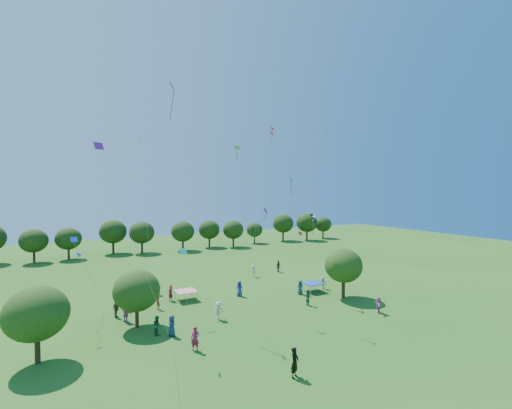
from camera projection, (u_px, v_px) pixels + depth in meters
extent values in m
plane|color=#30651E|center=(362.00, 388.00, 21.37)|extent=(160.00, 160.00, 0.00)
cylinder|color=#422B19|center=(38.00, 351.00, 24.36)|extent=(0.37, 0.37, 1.78)
ellipsoid|color=#294B15|center=(37.00, 314.00, 24.25)|extent=(4.30, 4.30, 3.87)
cylinder|color=#422B19|center=(137.00, 318.00, 30.88)|extent=(0.33, 0.33, 1.59)
ellipsoid|color=#294B15|center=(137.00, 291.00, 30.78)|extent=(4.12, 4.12, 3.71)
cylinder|color=#422B19|center=(343.00, 289.00, 39.42)|extent=(0.39, 0.39, 1.92)
ellipsoid|color=#294B15|center=(343.00, 266.00, 39.31)|extent=(4.30, 4.30, 3.87)
cylinder|color=#422B19|center=(34.00, 257.00, 58.83)|extent=(0.38, 0.38, 1.87)
ellipsoid|color=#203A10|center=(34.00, 241.00, 58.72)|extent=(4.48, 4.48, 4.03)
cylinder|color=#422B19|center=(69.00, 254.00, 61.84)|extent=(0.38, 0.38, 1.84)
ellipsoid|color=#203A10|center=(68.00, 239.00, 61.73)|extent=(4.42, 4.42, 3.98)
cylinder|color=#422B19|center=(113.00, 248.00, 67.60)|extent=(0.44, 0.44, 2.14)
ellipsoid|color=#203A10|center=(113.00, 232.00, 67.47)|extent=(5.14, 5.14, 4.63)
cylinder|color=#422B19|center=(142.00, 248.00, 68.10)|extent=(0.42, 0.42, 2.03)
ellipsoid|color=#203A10|center=(142.00, 233.00, 67.98)|extent=(4.86, 4.86, 4.37)
cylinder|color=#422B19|center=(183.00, 246.00, 70.88)|extent=(0.40, 0.40, 1.96)
ellipsoid|color=#203A10|center=(183.00, 232.00, 70.77)|extent=(4.71, 4.71, 4.24)
cylinder|color=#422B19|center=(209.00, 243.00, 75.25)|extent=(0.39, 0.39, 1.91)
ellipsoid|color=#203A10|center=(209.00, 230.00, 75.14)|extent=(4.59, 4.59, 4.13)
cylinder|color=#422B19|center=(233.00, 243.00, 75.60)|extent=(0.39, 0.39, 1.89)
ellipsoid|color=#203A10|center=(233.00, 230.00, 75.49)|extent=(4.54, 4.54, 4.08)
cylinder|color=#422B19|center=(254.00, 240.00, 80.99)|extent=(0.33, 0.33, 1.58)
ellipsoid|color=#203A10|center=(254.00, 230.00, 80.90)|extent=(3.80, 3.80, 3.42)
cylinder|color=#422B19|center=(283.00, 236.00, 85.06)|extent=(0.44, 0.44, 2.13)
ellipsoid|color=#203A10|center=(283.00, 223.00, 84.94)|extent=(5.12, 5.12, 4.61)
cylinder|color=#422B19|center=(307.00, 236.00, 86.07)|extent=(0.45, 0.45, 2.18)
ellipsoid|color=#203A10|center=(307.00, 223.00, 85.94)|extent=(5.24, 5.24, 4.72)
cylinder|color=#422B19|center=(323.00, 235.00, 89.85)|extent=(0.37, 0.37, 1.81)
ellipsoid|color=#203A10|center=(323.00, 224.00, 89.74)|extent=(4.35, 4.35, 3.91)
cube|color=red|center=(186.00, 291.00, 38.49)|extent=(2.20, 2.20, 0.08)
cylinder|color=#999999|center=(180.00, 299.00, 37.16)|extent=(0.05, 0.05, 1.10)
cylinder|color=#999999|center=(197.00, 297.00, 38.10)|extent=(0.05, 0.05, 1.10)
cylinder|color=#999999|center=(175.00, 294.00, 38.92)|extent=(0.05, 0.05, 1.10)
cylinder|color=#999999|center=(192.00, 292.00, 39.86)|extent=(0.05, 0.05, 1.10)
cube|color=#1B40B2|center=(312.00, 283.00, 41.84)|extent=(2.20, 2.20, 0.08)
cylinder|color=#999999|center=(311.00, 290.00, 40.50)|extent=(0.05, 0.05, 1.10)
cylinder|color=#999999|center=(324.00, 288.00, 41.45)|extent=(0.05, 0.05, 1.10)
cylinder|color=#999999|center=(301.00, 286.00, 42.26)|extent=(0.05, 0.05, 1.10)
cylinder|color=#999999|center=(314.00, 284.00, 43.21)|extent=(0.05, 0.05, 1.10)
imported|color=black|center=(295.00, 362.00, 22.52)|extent=(0.89, 0.80, 2.01)
imported|color=navy|center=(300.00, 287.00, 40.71)|extent=(0.92, 0.68, 1.66)
imported|color=#9A381C|center=(158.00, 302.00, 35.47)|extent=(0.46, 0.65, 1.64)
imported|color=#235334|center=(157.00, 325.00, 29.24)|extent=(0.64, 0.89, 1.63)
imported|color=#AEA28B|center=(323.00, 283.00, 42.96)|extent=(1.02, 1.11, 1.60)
imported|color=#37322C|center=(278.00, 266.00, 51.92)|extent=(1.13, 0.81, 1.76)
imported|color=#AD6591|center=(126.00, 313.00, 32.12)|extent=(1.24, 1.74, 1.77)
imported|color=navy|center=(239.00, 289.00, 40.01)|extent=(0.92, 0.97, 1.77)
imported|color=maroon|center=(195.00, 339.00, 26.28)|extent=(0.83, 0.79, 1.88)
imported|color=#255639|center=(308.00, 297.00, 36.79)|extent=(0.51, 0.87, 1.72)
imported|color=#C1AF9A|center=(253.00, 271.00, 49.05)|extent=(0.51, 1.13, 1.73)
imported|color=#403733|center=(116.00, 309.00, 33.24)|extent=(0.81, 1.09, 1.69)
imported|color=#A15E84|center=(378.00, 305.00, 34.41)|extent=(1.32, 1.60, 1.67)
imported|color=navy|center=(172.00, 326.00, 28.97)|extent=(0.48, 0.88, 1.78)
imported|color=maroon|center=(170.00, 293.00, 38.25)|extent=(0.79, 0.74, 1.79)
imported|color=#285424|center=(157.00, 288.00, 40.47)|extent=(0.98, 0.73, 1.76)
imported|color=beige|center=(219.00, 311.00, 32.66)|extent=(1.24, 0.82, 1.75)
cube|color=black|center=(314.00, 218.00, 38.47)|extent=(1.24, 1.18, 0.95)
cube|color=black|center=(313.00, 229.00, 38.57)|extent=(0.08, 0.27, 1.18)
sphere|color=white|center=(314.00, 217.00, 38.42)|extent=(0.35, 0.35, 0.35)
cylinder|color=white|center=(314.00, 220.00, 38.43)|extent=(0.25, 0.49, 0.32)
cylinder|color=white|center=(314.00, 220.00, 38.43)|extent=(0.25, 0.49, 0.32)
cylinder|color=beige|center=(311.00, 257.00, 37.39)|extent=(1.94, 1.82, 7.52)
cube|color=red|center=(172.00, 86.00, 34.45)|extent=(0.57, 0.82, 0.65)
cube|color=red|center=(172.00, 106.00, 34.57)|extent=(0.36, 0.59, 2.94)
cylinder|color=beige|center=(207.00, 195.00, 33.34)|extent=(5.11, 6.25, 21.32)
cube|color=red|center=(273.00, 129.00, 46.43)|extent=(0.66, 0.56, 0.46)
cube|color=red|center=(272.00, 134.00, 46.50)|extent=(0.11, 0.17, 0.70)
cylinder|color=beige|center=(263.00, 201.00, 46.06)|extent=(3.14, 0.05, 19.26)
cube|color=#FF2D0D|center=(271.00, 133.00, 43.57)|extent=(0.32, 0.45, 0.35)
cube|color=#FF2D0D|center=(271.00, 139.00, 43.64)|extent=(0.18, 0.21, 0.95)
cylinder|color=beige|center=(260.00, 205.00, 44.57)|extent=(2.04, 2.58, 18.28)
cube|color=yellow|center=(166.00, 241.00, 42.04)|extent=(0.32, 0.44, 0.35)
cylinder|color=beige|center=(158.00, 265.00, 39.88)|extent=(2.97, 3.57, 4.77)
cube|color=#338A19|center=(237.00, 148.00, 36.33)|extent=(0.64, 0.48, 0.44)
cube|color=#338A19|center=(237.00, 156.00, 36.41)|extent=(0.18, 0.21, 0.96)
cylinder|color=beige|center=(244.00, 221.00, 38.43)|extent=(2.82, 2.60, 15.39)
cube|color=blue|center=(74.00, 240.00, 30.01)|extent=(0.64, 0.53, 0.42)
cylinder|color=beige|center=(89.00, 272.00, 32.74)|extent=(2.37, 4.64, 6.53)
cube|color=purple|center=(99.00, 146.00, 22.42)|extent=(0.65, 0.50, 0.50)
cylinder|color=beige|center=(136.00, 249.00, 24.38)|extent=(4.76, 1.31, 13.73)
cube|color=silver|center=(321.00, 129.00, 47.53)|extent=(0.64, 0.61, 0.45)
cube|color=silver|center=(321.00, 135.00, 47.60)|extent=(0.08, 0.20, 0.87)
cylinder|color=beige|center=(306.00, 200.00, 48.65)|extent=(2.81, 3.20, 19.45)
cube|color=#0BAC90|center=(183.00, 251.00, 32.42)|extent=(0.70, 0.50, 0.52)
cylinder|color=beige|center=(186.00, 284.00, 31.31)|extent=(0.37, 2.60, 5.03)
cube|color=red|center=(300.00, 234.00, 50.59)|extent=(0.62, 0.42, 0.48)
cylinder|color=beige|center=(296.00, 251.00, 50.29)|extent=(1.57, 0.07, 4.48)
cube|color=red|center=(139.00, 140.00, 29.53)|extent=(0.45, 0.66, 0.53)
cylinder|color=beige|center=(147.00, 229.00, 31.03)|extent=(1.57, 1.91, 15.15)
cube|color=gold|center=(249.00, 177.00, 46.46)|extent=(0.52, 0.50, 0.32)
cube|color=gold|center=(248.00, 182.00, 46.53)|extent=(0.08, 0.20, 0.85)
cylinder|color=beige|center=(250.00, 225.00, 46.23)|extent=(0.17, 1.03, 12.83)
cube|color=#1A924A|center=(291.00, 180.00, 32.88)|extent=(0.54, 0.47, 0.35)
cube|color=#1A924A|center=(291.00, 190.00, 32.96)|extent=(0.16, 0.28, 1.23)
cylinder|color=beige|center=(301.00, 239.00, 36.46)|extent=(5.58, 4.64, 11.89)
cube|color=blue|center=(79.00, 255.00, 32.28)|extent=(0.46, 0.47, 0.32)
cylinder|color=beige|center=(91.00, 278.00, 33.89)|extent=(2.07, 2.36, 4.84)
cube|color=#65178A|center=(266.00, 211.00, 49.58)|extent=(0.84, 0.81, 0.64)
cube|color=#65178A|center=(265.00, 217.00, 49.66)|extent=(0.08, 0.22, 0.96)
cylinder|color=beige|center=(279.00, 240.00, 49.70)|extent=(3.53, 2.00, 7.87)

